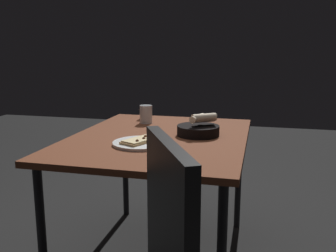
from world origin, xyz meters
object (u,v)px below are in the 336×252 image
dining_table (159,147)px  beer_glass (146,115)px  pepper_shaker (143,113)px  bread_basket (199,128)px  pizza_plate (140,143)px

dining_table → beer_glass: size_ratio=10.55×
pepper_shaker → bread_basket: bearing=-132.0°
bread_basket → beer_glass: 0.46m
beer_glass → pizza_plate: bearing=-165.6°
pepper_shaker → beer_glass: bearing=-156.4°
dining_table → beer_glass: (0.32, 0.17, 0.11)m
dining_table → pizza_plate: 0.22m
bread_basket → pizza_plate: bearing=137.7°
pizza_plate → bread_basket: bread_basket is taller
dining_table → pepper_shaker: (0.46, 0.23, 0.10)m
dining_table → bread_basket: bearing=-72.0°
dining_table → pepper_shaker: size_ratio=13.69×
bread_basket → beer_glass: (0.26, 0.38, 0.01)m
bread_basket → pepper_shaker: (0.39, 0.44, 0.00)m
pizza_plate → pepper_shaker: size_ratio=3.14×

